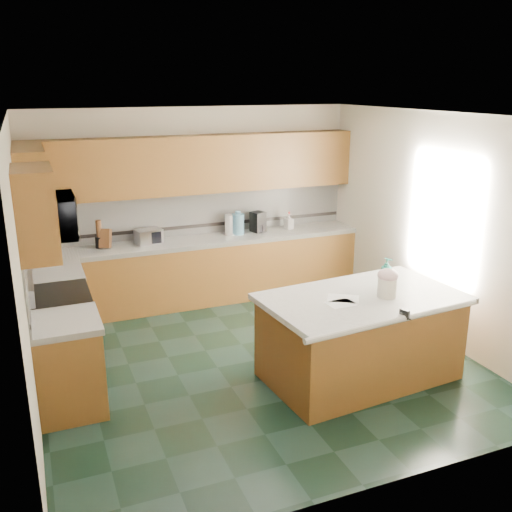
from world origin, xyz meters
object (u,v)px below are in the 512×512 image
treat_jar (387,287)px  island_top (362,299)px  toaster_oven (149,236)px  island_base (360,339)px  knife_block (105,238)px  coffee_maker (258,222)px  soap_bottle_island (386,274)px

treat_jar → island_top: bearing=167.2°
island_top → toaster_oven: bearing=114.8°
island_base → knife_block: size_ratio=7.65×
treat_jar → toaster_oven: bearing=137.4°
island_top → toaster_oven: size_ratio=5.96×
toaster_oven → coffee_maker: (1.61, 0.03, 0.05)m
treat_jar → coffee_maker: bearing=109.5°
soap_bottle_island → coffee_maker: size_ratio=1.15×
island_top → toaster_oven: (-1.61, 2.80, 0.13)m
toaster_oven → treat_jar: bearing=-69.4°
knife_block → toaster_oven: knife_block is taller
island_top → treat_jar: 0.28m
soap_bottle_island → knife_block: soap_bottle_island is taller
treat_jar → coffee_maker: 2.95m
island_top → treat_jar: treat_jar is taller
soap_bottle_island → toaster_oven: size_ratio=0.99×
toaster_oven → island_top: bearing=-71.6°
treat_jar → toaster_oven: (-1.83, 2.91, -0.00)m
island_base → toaster_oven: 3.28m
knife_block → toaster_oven: 0.57m
knife_block → soap_bottle_island: bearing=-23.3°
toaster_oven → coffee_maker: bearing=-10.5°
soap_bottle_island → coffee_maker: 2.76m
treat_jar → knife_block: bearing=144.8°
toaster_oven → knife_block: bearing=168.4°
knife_block → toaster_oven: (0.57, 0.00, -0.03)m
island_base → knife_block: knife_block is taller
knife_block → coffee_maker: bearing=24.5°
knife_block → toaster_oven: size_ratio=0.74×
island_base → soap_bottle_island: size_ratio=5.70×
island_top → soap_bottle_island: soap_bottle_island is taller
island_top → toaster_oven: 3.23m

